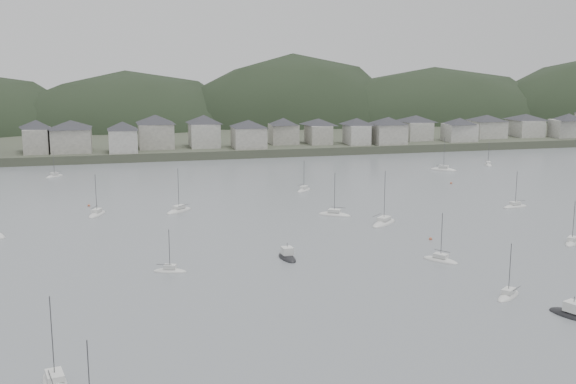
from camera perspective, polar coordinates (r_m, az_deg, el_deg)
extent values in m
plane|color=slate|center=(98.07, 10.63, -11.63)|extent=(900.00, 900.00, 0.00)
cube|color=#383D2D|center=(380.84, -7.88, 5.47)|extent=(900.00, 250.00, 3.00)
ellipsoid|color=black|center=(358.27, -12.62, 3.12)|extent=(132.08, 90.41, 79.74)
ellipsoid|color=black|center=(369.50, 0.38, 3.19)|extent=(133.88, 88.37, 101.41)
ellipsoid|color=black|center=(389.63, 11.39, 3.73)|extent=(165.81, 81.78, 82.55)
cube|color=gray|center=(267.22, -19.37, 3.89)|extent=(8.34, 12.91, 8.59)
pyramid|color=#2C2C31|center=(266.63, -19.45, 5.13)|extent=(15.78, 15.78, 3.01)
cube|color=gray|center=(265.69, -16.87, 3.98)|extent=(13.68, 13.35, 8.36)
pyramid|color=#2C2C31|center=(265.10, -16.94, 5.19)|extent=(20.07, 20.07, 2.93)
cube|color=gray|center=(260.02, -13.02, 3.99)|extent=(9.78, 10.20, 8.08)
pyramid|color=#2C2C31|center=(259.44, -13.07, 5.19)|extent=(14.83, 14.83, 2.83)
cube|color=gray|center=(269.91, -10.49, 4.45)|extent=(12.59, 13.33, 9.09)
pyramid|color=#2C2C31|center=(269.30, -10.54, 5.75)|extent=(19.24, 19.24, 3.18)
cube|color=gray|center=(269.95, -6.69, 4.53)|extent=(10.74, 12.17, 8.87)
pyramid|color=#2C2C31|center=(269.35, -6.72, 5.80)|extent=(17.01, 17.01, 3.10)
cube|color=gray|center=(265.93, -3.15, 4.37)|extent=(11.63, 12.09, 7.69)
pyramid|color=#2C2C31|center=(265.38, -3.16, 5.48)|extent=(17.61, 17.61, 2.69)
cube|color=gray|center=(277.51, -0.36, 4.63)|extent=(10.37, 9.35, 7.44)
pyramid|color=#2C2C31|center=(277.00, -0.36, 5.67)|extent=(14.65, 14.65, 2.60)
cube|color=gray|center=(278.59, 2.44, 4.63)|extent=(8.24, 12.20, 7.22)
pyramid|color=#2C2C31|center=(278.09, 2.45, 5.62)|extent=(15.17, 15.17, 2.53)
cube|color=gray|center=(277.79, 5.50, 4.59)|extent=(8.06, 10.91, 7.46)
pyramid|color=#2C2C31|center=(277.28, 5.52, 5.63)|extent=(14.08, 14.08, 2.61)
cube|color=gray|center=(280.66, 7.99, 4.62)|extent=(11.73, 11.78, 7.66)
pyramid|color=#2C2C31|center=(280.15, 8.01, 5.67)|extent=(17.46, 17.46, 2.68)
cube|color=gray|center=(295.80, 10.14, 4.85)|extent=(10.19, 13.02, 7.33)
pyramid|color=#2C2C31|center=(295.33, 10.18, 5.80)|extent=(17.23, 17.23, 2.57)
cube|color=gray|center=(294.27, 13.50, 4.64)|extent=(11.70, 9.81, 6.88)
pyramid|color=#2C2C31|center=(293.82, 13.54, 5.54)|extent=(15.97, 15.97, 2.41)
cube|color=gray|center=(309.95, 15.55, 4.86)|extent=(12.83, 12.48, 7.00)
pyramid|color=#2C2C31|center=(309.51, 15.59, 5.73)|extent=(18.79, 18.79, 2.45)
cube|color=gray|center=(319.70, 18.38, 4.87)|extent=(11.07, 13.50, 6.97)
pyramid|color=#2C2C31|center=(319.28, 18.44, 5.71)|extent=(18.25, 18.25, 2.44)
cube|color=gray|center=(321.71, 21.43, 4.74)|extent=(13.75, 9.12, 7.34)
pyramid|color=#2C2C31|center=(321.28, 21.49, 5.62)|extent=(16.97, 16.97, 2.57)
ellipsoid|color=silver|center=(198.19, 1.28, 0.12)|extent=(6.07, 6.31, 1.33)
cube|color=silver|center=(198.01, 1.28, 0.39)|extent=(2.65, 2.70, 0.70)
cylinder|color=#3F3F42|center=(197.42, 1.28, 1.34)|extent=(0.12, 0.12, 8.30)
cylinder|color=#3F3F42|center=(198.54, 0.99, 0.58)|extent=(2.11, 2.26, 0.10)
ellipsoid|color=silver|center=(126.93, -9.39, -6.28)|extent=(6.23, 3.74, 1.19)
cube|color=silver|center=(126.67, -9.40, -5.89)|extent=(2.39, 1.91, 0.70)
cylinder|color=#3F3F42|center=(125.84, -9.44, -4.60)|extent=(0.12, 0.12, 7.42)
cylinder|color=#3F3F42|center=(126.11, -9.85, -5.72)|extent=(2.55, 0.97, 0.10)
ellipsoid|color=silver|center=(168.35, 3.72, -1.86)|extent=(8.02, 6.65, 1.60)
cube|color=silver|center=(168.11, 3.73, -1.49)|extent=(3.30, 3.04, 0.70)
cylinder|color=#3F3F42|center=(167.29, 3.74, -0.14)|extent=(0.12, 0.12, 9.98)
cylinder|color=#3F3F42|center=(169.11, 4.03, -1.23)|extent=(3.01, 2.13, 0.10)
ellipsoid|color=silver|center=(134.48, 12.07, -5.39)|extent=(6.01, 7.08, 1.42)
cube|color=silver|center=(134.20, 12.09, -4.98)|extent=(2.72, 2.93, 0.70)
cylinder|color=#3F3F42|center=(133.28, 12.15, -3.50)|extent=(0.12, 0.12, 8.87)
cylinder|color=#3F3F42|center=(135.27, 12.20, -4.61)|extent=(1.96, 2.64, 0.10)
ellipsoid|color=silver|center=(161.03, 7.65, -2.53)|extent=(8.98, 8.62, 1.89)
cube|color=silver|center=(160.75, 7.67, -2.10)|extent=(3.84, 3.77, 0.70)
cylinder|color=#3F3F42|center=(159.74, 7.71, -0.42)|extent=(0.12, 0.12, 11.80)
cylinder|color=#3F3F42|center=(161.23, 7.11, -1.84)|extent=(3.19, 2.95, 0.10)
ellipsoid|color=silver|center=(117.95, 17.15, -7.98)|extent=(6.64, 5.88, 1.35)
cube|color=silver|center=(117.64, 17.18, -7.53)|extent=(2.78, 2.63, 0.70)
cylinder|color=#3F3F42|center=(116.64, 17.27, -5.95)|extent=(0.12, 0.12, 8.44)
cylinder|color=#3F3F42|center=(117.35, 17.79, -7.33)|extent=(2.45, 1.96, 0.10)
ellipsoid|color=silver|center=(238.53, 12.29, 1.72)|extent=(8.20, 7.74, 1.71)
cube|color=silver|center=(238.35, 12.31, 1.99)|extent=(3.49, 3.40, 0.70)
cylinder|color=#3F3F42|center=(237.73, 12.35, 3.03)|extent=(0.12, 0.12, 10.69)
cylinder|color=#3F3F42|center=(236.86, 12.17, 2.08)|extent=(2.94, 2.64, 0.10)
ellipsoid|color=silver|center=(252.92, 15.66, 2.08)|extent=(3.81, 6.70, 1.28)
cube|color=silver|center=(252.79, 15.67, 2.29)|extent=(1.99, 2.55, 0.70)
cylinder|color=#3F3F42|center=(252.34, 15.71, 3.01)|extent=(0.12, 0.12, 7.98)
cylinder|color=#3F3F42|center=(253.49, 15.49, 2.45)|extent=(0.93, 2.78, 0.10)
cylinder|color=#3F3F42|center=(76.61, -15.57, -14.55)|extent=(0.12, 0.12, 9.37)
cube|color=silver|center=(88.56, -18.11, -13.72)|extent=(2.41, 3.26, 0.70)
cylinder|color=#3F3F42|center=(86.90, -18.28, -11.16)|extent=(0.12, 0.12, 10.52)
cylinder|color=#3F3F42|center=(87.01, -18.42, -13.80)|extent=(0.87, 3.73, 0.10)
ellipsoid|color=silver|center=(154.40, 21.70, -3.81)|extent=(6.38, 6.18, 1.35)
cube|color=silver|center=(154.17, 21.73, -3.46)|extent=(2.73, 2.69, 0.70)
cylinder|color=#3F3F42|center=(153.40, 21.82, -2.24)|extent=(0.12, 0.12, 8.41)
ellipsoid|color=silver|center=(185.65, 17.66, -1.15)|extent=(7.30, 3.41, 1.41)
cube|color=silver|center=(185.45, 17.67, -0.85)|extent=(2.69, 1.94, 0.70)
cylinder|color=#3F3F42|center=(184.79, 17.74, 0.23)|extent=(0.12, 0.12, 8.78)
cylinder|color=#3F3F42|center=(185.81, 18.05, -0.67)|extent=(3.13, 0.63, 0.10)
ellipsoid|color=silver|center=(232.23, -18.12, 1.18)|extent=(5.88, 5.76, 1.25)
cube|color=silver|center=(232.08, -18.13, 1.40)|extent=(2.53, 2.50, 0.70)
cylinder|color=#3F3F42|center=(231.61, -18.18, 2.17)|extent=(0.12, 0.12, 7.80)
cylinder|color=#3F3F42|center=(231.17, -17.95, 1.52)|extent=(2.09, 2.01, 0.10)
ellipsoid|color=silver|center=(174.03, -8.68, -1.54)|extent=(7.84, 7.55, 1.65)
cube|color=silver|center=(173.79, -8.69, -1.18)|extent=(3.35, 3.29, 0.70)
cylinder|color=#3F3F42|center=(172.97, -8.73, 0.18)|extent=(0.12, 0.12, 10.31)
cylinder|color=#3F3F42|center=(172.79, -8.31, -1.05)|extent=(2.79, 2.60, 0.10)
ellipsoid|color=silver|center=(174.38, -14.98, -1.76)|extent=(5.24, 7.95, 1.52)
cube|color=silver|center=(174.16, -15.00, -1.42)|extent=(2.59, 3.11, 0.70)
cylinder|color=#3F3F42|center=(173.40, -15.06, -0.18)|extent=(0.12, 0.12, 9.51)
cylinder|color=#3F3F42|center=(175.29, -15.18, -1.17)|extent=(1.44, 3.18, 0.10)
ellipsoid|color=black|center=(112.66, 21.77, -9.19)|extent=(5.57, 8.15, 1.69)
cube|color=silver|center=(112.17, 21.83, -8.47)|extent=(2.89, 2.97, 1.40)
cylinder|color=#3F3F42|center=(111.89, 21.86, -8.04)|extent=(0.10, 0.10, 1.20)
ellipsoid|color=black|center=(133.25, -0.07, -5.29)|extent=(3.14, 7.15, 1.53)
cube|color=silver|center=(132.86, -0.07, -4.71)|extent=(2.13, 2.26, 1.40)
cylinder|color=#3F3F42|center=(132.62, -0.07, -4.33)|extent=(0.10, 0.10, 1.20)
sphere|color=#B1583B|center=(149.21, 11.30, -3.69)|extent=(0.70, 0.70, 0.70)
sphere|color=#B1583B|center=(184.84, -15.60, -1.05)|extent=(0.70, 0.70, 0.70)
sphere|color=#B1583B|center=(214.24, 12.88, 0.69)|extent=(0.70, 0.70, 0.70)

